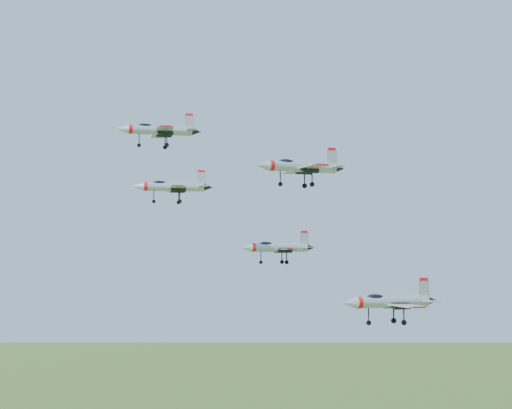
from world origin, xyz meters
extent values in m
cylinder|color=#A7ADB4|center=(-11.05, 11.71, 148.89)|extent=(9.79, 1.79, 1.41)
cone|color=#A7ADB4|center=(-16.89, 11.48, 148.89)|extent=(2.00, 1.48, 1.41)
cone|color=black|center=(-5.42, 11.93, 148.89)|extent=(1.56, 1.25, 1.20)
ellipsoid|color=black|center=(-13.43, 11.62, 149.42)|extent=(2.42, 1.10, 0.89)
cube|color=#A7ADB4|center=(-10.71, 8.69, 148.62)|extent=(2.67, 4.86, 0.15)
cube|color=#A7ADB4|center=(-10.95, 14.75, 148.62)|extent=(2.67, 4.86, 0.15)
cube|color=#A7ADB4|center=(-6.61, 11.88, 150.35)|extent=(1.63, 0.19, 2.27)
cube|color=red|center=(-6.61, 11.88, 151.55)|extent=(1.20, 0.20, 0.38)
cylinder|color=#A7ADB4|center=(-9.85, 0.63, 139.18)|extent=(8.31, 1.34, 1.20)
cone|color=#A7ADB4|center=(-14.83, 0.72, 139.18)|extent=(1.68, 1.23, 1.20)
cone|color=black|center=(-5.06, 0.54, 139.18)|extent=(1.31, 1.04, 1.02)
ellipsoid|color=black|center=(-11.88, 0.67, 139.63)|extent=(2.04, 0.90, 0.76)
cube|color=#A7ADB4|center=(-9.72, -1.95, 138.95)|extent=(2.19, 4.09, 0.13)
cube|color=#A7ADB4|center=(-9.62, 3.21, 138.95)|extent=(2.19, 4.09, 0.13)
cube|color=#A7ADB4|center=(-6.08, 0.56, 140.43)|extent=(1.38, 0.14, 1.93)
cube|color=red|center=(-6.08, 0.56, 141.44)|extent=(1.02, 0.15, 0.32)
cylinder|color=#A7ADB4|center=(4.83, -13.09, 140.73)|extent=(9.03, 2.72, 1.29)
cone|color=#A7ADB4|center=(-0.46, -13.96, 140.73)|extent=(1.97, 1.56, 1.29)
cone|color=black|center=(9.93, -12.26, 140.73)|extent=(1.55, 1.31, 1.10)
ellipsoid|color=black|center=(2.67, -13.45, 141.22)|extent=(2.31, 1.27, 0.82)
cube|color=#A7ADB4|center=(5.47, -15.81, 140.48)|extent=(2.96, 4.68, 0.14)
cube|color=#A7ADB4|center=(4.58, -10.32, 140.48)|extent=(2.96, 4.68, 0.14)
cube|color=#A7ADB4|center=(8.85, -12.44, 142.07)|extent=(1.49, 0.36, 2.09)
cube|color=red|center=(8.85, -12.44, 143.16)|extent=(1.10, 0.31, 0.35)
cylinder|color=#A7ADB4|center=(6.94, 8.09, 130.80)|extent=(8.98, 2.14, 1.29)
cone|color=#A7ADB4|center=(1.63, 7.57, 130.80)|extent=(1.90, 1.45, 1.29)
cone|color=black|center=(12.06, 8.59, 130.80)|extent=(1.48, 1.22, 1.09)
ellipsoid|color=black|center=(4.77, 7.88, 131.29)|extent=(2.25, 1.13, 0.82)
cube|color=#A7ADB4|center=(7.40, 5.35, 130.56)|extent=(2.68, 4.55, 0.14)
cube|color=#A7ADB4|center=(6.87, 10.86, 130.56)|extent=(2.68, 4.55, 0.14)
cube|color=#A7ADB4|center=(10.97, 8.48, 132.14)|extent=(1.49, 0.26, 2.08)
cube|color=red|center=(10.97, 8.48, 133.23)|extent=(1.10, 0.24, 0.35)
cylinder|color=#A7ADB4|center=(15.76, -14.81, 124.07)|extent=(9.98, 2.77, 1.43)
cone|color=#A7ADB4|center=(9.89, -15.62, 124.07)|extent=(2.15, 1.69, 1.43)
cone|color=black|center=(21.42, -14.02, 124.07)|extent=(1.69, 1.41, 1.21)
ellipsoid|color=black|center=(13.37, -15.14, 124.61)|extent=(2.53, 1.35, 0.91)
cube|color=#A7ADB4|center=(16.40, -17.82, 123.80)|extent=(3.17, 5.13, 0.15)
cube|color=#A7ADB4|center=(15.56, -11.73, 123.80)|extent=(3.17, 5.13, 0.15)
cube|color=#A7ADB4|center=(20.22, -14.19, 125.55)|extent=(1.65, 0.36, 2.31)
cube|color=red|center=(20.22, -14.19, 126.76)|extent=(1.22, 0.32, 0.38)
camera|label=1|loc=(-18.47, -98.00, 130.47)|focal=50.00mm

